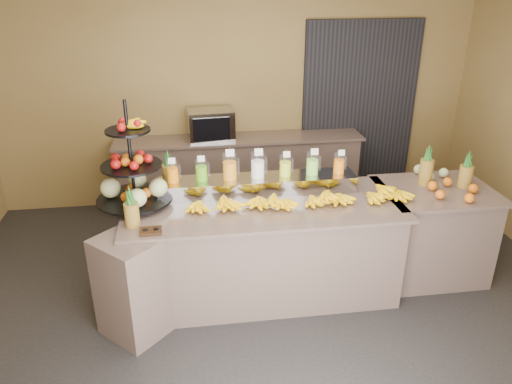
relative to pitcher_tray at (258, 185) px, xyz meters
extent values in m
plane|color=black|center=(0.01, -0.58, -1.01)|extent=(6.00, 6.00, 0.00)
cube|color=olive|center=(0.01, 1.93, 0.39)|extent=(6.00, 0.02, 2.80)
cube|color=black|center=(1.61, 1.88, 0.19)|extent=(1.50, 0.06, 2.20)
cube|color=gray|center=(0.01, -0.28, -0.56)|extent=(2.40, 0.90, 0.90)
cube|color=gray|center=(0.01, -0.28, -0.09)|extent=(2.50, 1.00, 0.03)
cube|color=gray|center=(-1.14, -0.68, -0.56)|extent=(0.71, 0.71, 0.90)
cube|color=gray|center=(1.71, -0.18, -0.56)|extent=(1.00, 0.80, 0.90)
cube|color=gray|center=(1.71, -0.18, -0.09)|extent=(1.08, 0.88, 0.03)
cube|color=gray|center=(0.01, 1.67, -0.56)|extent=(3.00, 0.50, 0.90)
cube|color=gray|center=(0.01, 1.67, -0.09)|extent=(3.10, 0.55, 0.03)
cube|color=gray|center=(0.00, 0.00, 0.00)|extent=(1.85, 0.30, 0.15)
cylinder|color=silver|center=(-0.78, 0.00, 0.17)|extent=(0.11, 0.11, 0.20)
cylinder|color=orange|center=(-0.78, 0.00, 0.14)|extent=(0.10, 0.10, 0.13)
cylinder|color=gray|center=(-0.79, 0.01, 0.22)|extent=(0.01, 0.01, 0.23)
cube|color=white|center=(-0.78, -0.05, 0.30)|extent=(0.06, 0.02, 0.05)
cylinder|color=silver|center=(-0.52, 0.00, 0.18)|extent=(0.11, 0.11, 0.20)
cylinder|color=#50A811|center=(-0.52, 0.00, 0.14)|extent=(0.10, 0.10, 0.14)
cylinder|color=gray|center=(-0.53, 0.01, 0.22)|extent=(0.01, 0.01, 0.24)
cube|color=white|center=(-0.52, -0.05, 0.31)|extent=(0.06, 0.02, 0.06)
cylinder|color=silver|center=(-0.26, 0.00, 0.20)|extent=(0.13, 0.13, 0.24)
cylinder|color=orange|center=(-0.26, 0.00, 0.16)|extent=(0.12, 0.12, 0.17)
cylinder|color=gray|center=(-0.28, 0.01, 0.25)|extent=(0.01, 0.01, 0.29)
cube|color=white|center=(-0.26, -0.06, 0.35)|extent=(0.08, 0.02, 0.07)
cylinder|color=silver|center=(0.00, 0.00, 0.19)|extent=(0.13, 0.13, 0.24)
cylinder|color=white|center=(0.00, 0.00, 0.16)|extent=(0.12, 0.12, 0.16)
cylinder|color=gray|center=(-0.02, 0.01, 0.25)|extent=(0.01, 0.01, 0.28)
cube|color=white|center=(0.00, -0.06, 0.35)|extent=(0.08, 0.02, 0.06)
cylinder|color=silver|center=(0.26, 0.00, 0.18)|extent=(0.11, 0.11, 0.20)
cylinder|color=#C6D327|center=(0.26, 0.00, 0.14)|extent=(0.10, 0.10, 0.14)
cylinder|color=gray|center=(0.25, 0.01, 0.22)|extent=(0.01, 0.01, 0.24)
cube|color=white|center=(0.26, -0.05, 0.31)|extent=(0.07, 0.02, 0.06)
cylinder|color=silver|center=(0.52, 0.00, 0.18)|extent=(0.12, 0.12, 0.22)
cylinder|color=#86DF46|center=(0.52, 0.00, 0.15)|extent=(0.11, 0.11, 0.15)
cylinder|color=gray|center=(0.51, 0.01, 0.23)|extent=(0.01, 0.01, 0.26)
cube|color=white|center=(0.52, -0.05, 0.32)|extent=(0.07, 0.02, 0.06)
cylinder|color=silver|center=(0.78, 0.00, 0.17)|extent=(0.11, 0.11, 0.19)
cylinder|color=orange|center=(0.78, 0.00, 0.14)|extent=(0.10, 0.10, 0.13)
cylinder|color=gray|center=(0.77, 0.01, 0.22)|extent=(0.01, 0.01, 0.23)
cube|color=white|center=(0.78, -0.05, 0.30)|extent=(0.06, 0.02, 0.05)
ellipsoid|color=yellow|center=(-0.56, -0.31, -0.02)|extent=(0.25, 0.18, 0.10)
ellipsoid|color=yellow|center=(-0.30, -0.31, -0.02)|extent=(0.25, 0.18, 0.10)
ellipsoid|color=yellow|center=(-0.05, -0.31, -0.02)|extent=(0.25, 0.18, 0.10)
ellipsoid|color=yellow|center=(0.21, -0.31, -0.02)|extent=(0.25, 0.18, 0.10)
ellipsoid|color=yellow|center=(0.47, -0.31, -0.02)|extent=(0.25, 0.18, 0.10)
ellipsoid|color=yellow|center=(0.72, -0.31, -0.02)|extent=(0.25, 0.18, 0.10)
ellipsoid|color=yellow|center=(0.98, -0.31, -0.02)|extent=(0.25, 0.18, 0.10)
ellipsoid|color=yellow|center=(1.24, -0.31, -0.02)|extent=(0.25, 0.18, 0.10)
ellipsoid|color=yellow|center=(-0.38, -0.31, 0.05)|extent=(0.21, 0.16, 0.09)
ellipsoid|color=yellow|center=(0.10, -0.31, 0.05)|extent=(0.21, 0.16, 0.09)
ellipsoid|color=yellow|center=(0.58, -0.31, 0.05)|extent=(0.21, 0.16, 0.09)
ellipsoid|color=yellow|center=(1.06, -0.31, 0.05)|extent=(0.21, 0.16, 0.09)
cylinder|color=black|center=(-1.12, -0.10, 0.40)|extent=(0.04, 0.04, 0.95)
cylinder|color=black|center=(-1.12, -0.10, -0.02)|extent=(0.83, 0.83, 0.02)
cylinder|color=black|center=(-1.12, -0.10, 0.30)|extent=(0.65, 0.65, 0.02)
cylinder|color=black|center=(-1.12, -0.10, 0.61)|extent=(0.46, 0.46, 0.02)
sphere|color=#C8CA8B|center=(-0.91, -0.10, 0.08)|extent=(0.18, 0.18, 0.18)
sphere|color=maroon|center=(-0.98, -0.10, 0.35)|extent=(0.08, 0.08, 0.08)
sphere|color=#DA5F13|center=(-1.23, -0.10, 0.04)|extent=(0.10, 0.10, 0.10)
cube|color=black|center=(-0.96, -0.66, -0.06)|extent=(0.18, 0.14, 0.03)
cylinder|color=brown|center=(-1.11, -0.53, 0.03)|extent=(0.12, 0.12, 0.21)
cone|color=#1A4918|center=(-1.11, -0.53, 0.21)|extent=(0.06, 0.06, 0.16)
cylinder|color=brown|center=(-0.82, 0.21, 0.04)|extent=(0.13, 0.13, 0.23)
cone|color=#1A4918|center=(-0.82, 0.21, 0.24)|extent=(0.06, 0.06, 0.16)
cylinder|color=brown|center=(1.64, -0.05, 0.05)|extent=(0.14, 0.14, 0.26)
cylinder|color=brown|center=(2.00, -0.16, 0.03)|extent=(0.13, 0.13, 0.22)
ellipsoid|color=#DA5F13|center=(1.80, -0.32, -0.03)|extent=(0.39, 0.26, 0.10)
cube|color=gray|center=(-0.34, 1.67, 0.11)|extent=(0.58, 0.43, 0.37)
camera|label=1|loc=(-0.63, -4.26, 1.87)|focal=35.00mm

